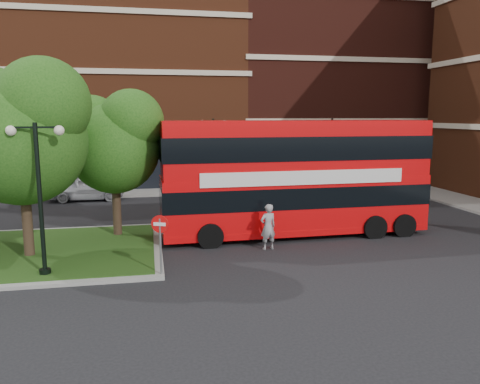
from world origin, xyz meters
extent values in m
plane|color=black|center=(0.00, 0.00, 0.00)|extent=(120.00, 120.00, 0.00)
cube|color=slate|center=(0.00, 16.50, 0.06)|extent=(44.00, 3.00, 0.12)
cube|color=brown|center=(-8.00, 24.00, 7.00)|extent=(26.00, 12.00, 14.00)
cube|color=#471911|center=(14.00, 24.00, 8.00)|extent=(18.00, 12.00, 16.00)
cylinder|color=#2D2116|center=(-6.50, 2.50, 1.96)|extent=(0.36, 0.36, 3.92)
sphere|color=#1B4A12|center=(-6.50, 2.50, 4.34)|extent=(4.60, 4.60, 4.60)
sphere|color=#1B4A12|center=(-5.58, 2.04, 5.60)|extent=(3.22, 3.22, 3.22)
cylinder|color=#2D2116|center=(-3.50, 5.00, 1.74)|extent=(0.36, 0.36, 3.47)
sphere|color=#1B4A12|center=(-3.50, 5.00, 3.84)|extent=(3.80, 3.80, 3.80)
sphere|color=#1B4A12|center=(-4.45, 5.57, 4.65)|extent=(2.85, 2.85, 2.85)
sphere|color=#1B4A12|center=(-2.74, 4.62, 4.96)|extent=(2.66, 2.66, 2.66)
cylinder|color=black|center=(-5.50, 0.20, 2.50)|extent=(0.14, 0.14, 5.00)
cylinder|color=black|center=(-5.50, 0.20, 0.15)|extent=(0.36, 0.36, 0.30)
cube|color=black|center=(-5.50, 0.20, 4.85)|extent=(1.40, 0.06, 0.06)
sphere|color=#F2EACC|center=(-6.20, 0.20, 4.75)|extent=(0.32, 0.32, 0.32)
sphere|color=#F2EACC|center=(-4.80, 0.20, 4.75)|extent=(0.32, 0.32, 0.32)
cylinder|color=black|center=(2.00, 14.50, 2.50)|extent=(0.14, 0.14, 5.00)
cylinder|color=black|center=(2.00, 14.50, 0.15)|extent=(0.36, 0.36, 0.30)
cube|color=black|center=(2.00, 14.50, 4.85)|extent=(1.40, 0.06, 0.06)
sphere|color=#F2EACC|center=(1.30, 14.50, 4.75)|extent=(0.32, 0.32, 0.32)
sphere|color=#F2EACC|center=(2.70, 14.50, 4.75)|extent=(0.32, 0.32, 0.32)
cylinder|color=black|center=(10.00, 14.50, 2.50)|extent=(0.14, 0.14, 5.00)
cylinder|color=black|center=(10.00, 14.50, 0.15)|extent=(0.36, 0.36, 0.30)
cube|color=black|center=(10.00, 14.50, 4.85)|extent=(1.40, 0.06, 0.06)
sphere|color=#F2EACC|center=(9.30, 14.50, 4.75)|extent=(0.32, 0.32, 0.32)
sphere|color=#F2EACC|center=(10.70, 14.50, 4.75)|extent=(0.32, 0.32, 0.32)
cube|color=red|center=(4.10, 4.00, 1.56)|extent=(11.53, 2.84, 2.19)
cube|color=red|center=(4.10, 4.00, 3.76)|extent=(11.41, 2.81, 2.19)
cube|color=black|center=(4.10, 4.00, 3.87)|extent=(11.53, 2.84, 0.99)
cube|color=silver|center=(4.12, 2.66, 2.71)|extent=(8.61, 0.21, 0.57)
imported|color=gray|center=(2.41, 2.00, 0.91)|extent=(0.75, 0.59, 1.81)
imported|color=#A1A2A8|center=(-5.98, 14.50, 0.78)|extent=(4.58, 1.90, 1.55)
imported|color=silver|center=(7.45, 16.00, 0.61)|extent=(3.76, 1.46, 1.22)
cylinder|color=slate|center=(-1.80, -0.50, 0.98)|extent=(0.07, 0.07, 1.97)
cylinder|color=red|center=(-1.80, -0.50, 1.79)|extent=(0.54, 0.26, 0.57)
cube|color=white|center=(-1.80, -0.50, 1.79)|extent=(0.38, 0.19, 0.11)
camera|label=1|loc=(-2.07, -15.27, 5.22)|focal=35.00mm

